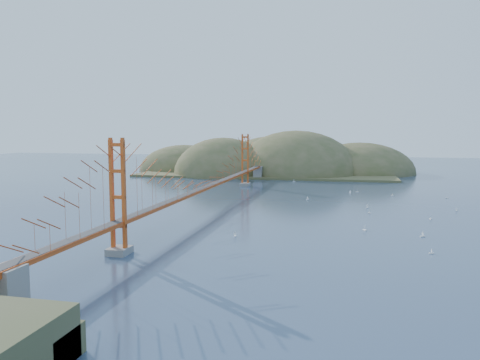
% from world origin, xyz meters
% --- Properties ---
extents(ground, '(320.00, 320.00, 0.00)m').
position_xyz_m(ground, '(0.00, 0.00, 0.00)').
color(ground, navy).
rests_on(ground, ground).
extents(bridge, '(2.20, 94.40, 12.00)m').
position_xyz_m(bridge, '(0.00, 0.18, 7.01)').
color(bridge, gray).
rests_on(bridge, ground).
extents(far_headlands, '(84.00, 58.00, 25.00)m').
position_xyz_m(far_headlands, '(2.21, 68.52, 0.00)').
color(far_headlands, olive).
rests_on(far_headlands, ground).
extents(sailboat_6, '(0.67, 0.67, 0.74)m').
position_xyz_m(sailboat_6, '(24.52, -12.82, 0.16)').
color(sailboat_6, white).
rests_on(sailboat_6, ground).
extents(sailboat_15, '(0.53, 0.58, 0.65)m').
position_xyz_m(sailboat_15, '(23.02, 22.98, 0.15)').
color(sailboat_15, white).
rests_on(sailboat_15, ground).
extents(sailboat_0, '(0.62, 0.66, 0.74)m').
position_xyz_m(sailboat_0, '(9.54, -19.75, 0.16)').
color(sailboat_0, white).
rests_on(sailboat_0, ground).
extents(sailboat_7, '(0.60, 0.50, 0.69)m').
position_xyz_m(sailboat_7, '(24.43, 24.44, 0.15)').
color(sailboat_7, white).
rests_on(sailboat_7, ground).
extents(sailboat_17, '(0.50, 0.42, 0.57)m').
position_xyz_m(sailboat_17, '(40.33, 19.22, 0.14)').
color(sailboat_17, white).
rests_on(sailboat_17, ground).
extents(sailboat_4, '(0.56, 0.56, 0.63)m').
position_xyz_m(sailboat_4, '(38.87, 4.73, 0.14)').
color(sailboat_4, white).
rests_on(sailboat_4, ground).
extents(sailboat_1, '(0.58, 0.58, 0.63)m').
position_xyz_m(sailboat_1, '(25.64, -0.21, 0.14)').
color(sailboat_1, white).
rests_on(sailboat_1, ground).
extents(sailboat_8, '(0.54, 0.50, 0.61)m').
position_xyz_m(sailboat_8, '(30.82, 20.37, 0.14)').
color(sailboat_8, white).
rests_on(sailboat_8, ground).
extents(sailboat_14, '(0.65, 0.66, 0.74)m').
position_xyz_m(sailboat_14, '(25.54, 4.89, 0.16)').
color(sailboat_14, white).
rests_on(sailboat_14, ground).
extents(sailboat_5, '(0.49, 0.50, 0.57)m').
position_xyz_m(sailboat_5, '(33.83, -3.13, 0.14)').
color(sailboat_5, white).
rests_on(sailboat_5, ground).
extents(sailboat_3, '(0.60, 0.60, 0.63)m').
position_xyz_m(sailboat_3, '(15.42, 12.03, 0.14)').
color(sailboat_3, white).
rests_on(sailboat_3, ground).
extents(sailboat_12, '(0.62, 0.58, 0.70)m').
position_xyz_m(sailboat_12, '(9.77, 41.23, 0.15)').
color(sailboat_12, white).
rests_on(sailboat_12, ground).
extents(sailboat_13, '(0.69, 0.69, 0.73)m').
position_xyz_m(sailboat_13, '(31.00, -15.04, 0.16)').
color(sailboat_13, white).
rests_on(sailboat_13, ground).
extents(sailboat_2, '(0.51, 0.44, 0.58)m').
position_xyz_m(sailboat_2, '(30.67, -22.92, 0.14)').
color(sailboat_2, white).
rests_on(sailboat_2, ground).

